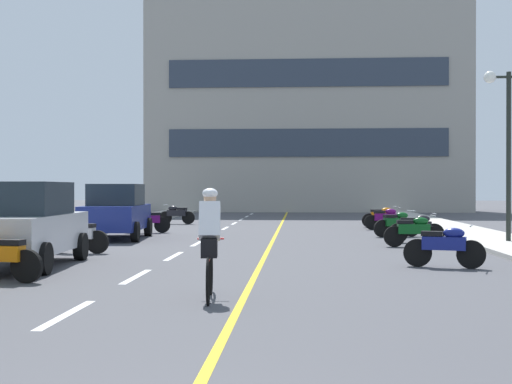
{
  "coord_description": "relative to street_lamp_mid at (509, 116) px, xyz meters",
  "views": [
    {
      "loc": [
        1.11,
        -3.17,
        1.69
      ],
      "look_at": [
        -0.3,
        19.45,
        1.56
      ],
      "focal_mm": 49.22,
      "sensor_mm": 36.0,
      "label": 1
    }
  ],
  "objects": [
    {
      "name": "motorcycle_4",
      "position": [
        -3.12,
        -6.16,
        -3.34
      ],
      "size": [
        1.65,
        0.75,
        0.92
      ],
      "color": "black",
      "rests_on": "ground"
    },
    {
      "name": "motorcycle_8",
      "position": [
        -2.83,
        3.16,
        -3.34
      ],
      "size": [
        1.64,
        0.79,
        0.92
      ],
      "color": "black",
      "rests_on": "ground"
    },
    {
      "name": "motorcycle_10",
      "position": [
        -2.72,
        7.24,
        -3.34
      ],
      "size": [
        1.7,
        0.6,
        0.92
      ],
      "color": "black",
      "rests_on": "ground"
    },
    {
      "name": "motorcycle_7",
      "position": [
        -2.6,
        0.58,
        -3.34
      ],
      "size": [
        1.7,
        0.6,
        0.92
      ],
      "color": "black",
      "rests_on": "ground"
    },
    {
      "name": "lane_dash_2",
      "position": [
        -9.29,
        -8.02,
        -3.81
      ],
      "size": [
        0.14,
        2.2,
        0.01
      ],
      "primitive_type": "cube",
      "color": "silver",
      "rests_on": "ground"
    },
    {
      "name": "lane_dash_11",
      "position": [
        -9.29,
        27.98,
        -3.81
      ],
      "size": [
        0.14,
        2.2,
        0.01
      ],
      "primitive_type": "cube",
      "color": "silver",
      "rests_on": "ground"
    },
    {
      "name": "street_lamp_mid",
      "position": [
        0.0,
        0.0,
        0.0
      ],
      "size": [
        1.46,
        0.36,
        5.04
      ],
      "color": "black",
      "rests_on": "curb_right"
    },
    {
      "name": "parked_car_near",
      "position": [
        -12.07,
        -6.54,
        -2.9
      ],
      "size": [
        2.1,
        4.29,
        1.82
      ],
      "color": "black",
      "rests_on": "ground"
    },
    {
      "name": "cyclist_rider",
      "position": [
        -7.55,
        -10.61,
        -2.93
      ],
      "size": [
        0.42,
        1.77,
        1.71
      ],
      "color": "black",
      "rests_on": "ground"
    },
    {
      "name": "lane_dash_6",
      "position": [
        -9.29,
        7.98,
        -3.81
      ],
      "size": [
        0.14,
        2.2,
        0.01
      ],
      "primitive_type": "cube",
      "color": "silver",
      "rests_on": "ground"
    },
    {
      "name": "lane_dash_10",
      "position": [
        -9.29,
        23.98,
        -3.81
      ],
      "size": [
        0.14,
        2.2,
        0.01
      ],
      "primitive_type": "cube",
      "color": "silver",
      "rests_on": "ground"
    },
    {
      "name": "motorcycle_6",
      "position": [
        -2.92,
        -0.94,
        -3.34
      ],
      "size": [
        1.7,
        0.6,
        0.92
      ],
      "color": "black",
      "rests_on": "ground"
    },
    {
      "name": "motorcycle_12",
      "position": [
        -11.91,
        11.14,
        -3.34
      ],
      "size": [
        1.7,
        0.6,
        0.92
      ],
      "color": "black",
      "rests_on": "ground"
    },
    {
      "name": "lane_dash_5",
      "position": [
        -9.29,
        3.98,
        -3.81
      ],
      "size": [
        0.14,
        2.2,
        0.01
      ],
      "primitive_type": "cube",
      "color": "silver",
      "rests_on": "ground"
    },
    {
      "name": "motorcycle_9",
      "position": [
        -11.87,
        4.65,
        -3.34
      ],
      "size": [
        1.63,
        0.81,
        0.92
      ],
      "color": "black",
      "rests_on": "ground"
    },
    {
      "name": "curb_right",
      "position": [
        -0.09,
        5.98,
        -3.76
      ],
      "size": [
        2.4,
        72.0,
        0.12
      ],
      "primitive_type": "cube",
      "color": "#B7B2A8",
      "rests_on": "ground"
    },
    {
      "name": "office_building",
      "position": [
        -5.67,
        30.63,
        4.16
      ],
      "size": [
        22.74,
        7.42,
        15.96
      ],
      "color": "#9E998E",
      "rests_on": "ground"
    },
    {
      "name": "lane_dash_4",
      "position": [
        -9.29,
        -0.02,
        -3.81
      ],
      "size": [
        0.14,
        2.2,
        0.01
      ],
      "primitive_type": "cube",
      "color": "silver",
      "rests_on": "ground"
    },
    {
      "name": "lane_dash_8",
      "position": [
        -9.29,
        15.98,
        -3.81
      ],
      "size": [
        0.14,
        2.2,
        0.01
      ],
      "primitive_type": "cube",
      "color": "silver",
      "rests_on": "ground"
    },
    {
      "name": "motorcycle_11",
      "position": [
        -2.68,
        8.93,
        -3.34
      ],
      "size": [
        1.7,
        0.6,
        0.92
      ],
      "color": "black",
      "rests_on": "ground"
    },
    {
      "name": "lane_dash_1",
      "position": [
        -9.29,
        -12.02,
        -3.81
      ],
      "size": [
        0.14,
        2.2,
        0.01
      ],
      "primitive_type": "cube",
      "color": "silver",
      "rests_on": "ground"
    },
    {
      "name": "centre_line_yellow",
      "position": [
        -7.04,
        5.98,
        -3.81
      ],
      "size": [
        0.12,
        66.0,
        0.01
      ],
      "primitive_type": "cube",
      "color": "gold",
      "rests_on": "ground"
    },
    {
      "name": "parked_car_mid",
      "position": [
        -12.25,
        1.7,
        -2.9
      ],
      "size": [
        2.17,
        4.31,
        1.82
      ],
      "color": "black",
      "rests_on": "ground"
    },
    {
      "name": "ground_plane",
      "position": [
        -7.29,
        2.98,
        -3.82
      ],
      "size": [
        140.0,
        140.0,
        0.0
      ],
      "primitive_type": "plane",
      "color": "#47474C"
    },
    {
      "name": "lane_dash_7",
      "position": [
        -9.29,
        11.98,
        -3.81
      ],
      "size": [
        0.14,
        2.2,
        0.01
      ],
      "primitive_type": "cube",
      "color": "silver",
      "rests_on": "ground"
    },
    {
      "name": "lane_dash_9",
      "position": [
        -9.29,
        19.98,
        -3.81
      ],
      "size": [
        0.14,
        2.2,
        0.01
      ],
      "primitive_type": "cube",
      "color": "silver",
      "rests_on": "ground"
    },
    {
      "name": "lane_dash_3",
      "position": [
        -9.29,
        -4.02,
        -3.81
      ],
      "size": [
        0.14,
        2.2,
        0.01
      ],
      "primitive_type": "cube",
      "color": "silver",
      "rests_on": "ground"
    },
    {
      "name": "curb_left",
      "position": [
        -14.49,
        5.98,
        -3.76
      ],
      "size": [
        2.4,
        72.0,
        0.12
      ],
      "primitive_type": "cube",
      "color": "#B7B2A8",
      "rests_on": "ground"
    },
    {
      "name": "motorcycle_5",
      "position": [
        -11.93,
        -3.42,
        -3.34
      ],
      "size": [
        1.7,
        0.6,
        0.92
      ],
      "color": "black",
      "rests_on": "ground"
    }
  ]
}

